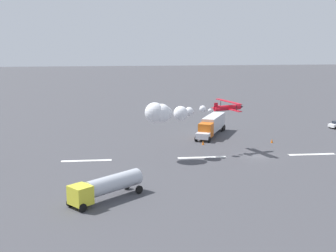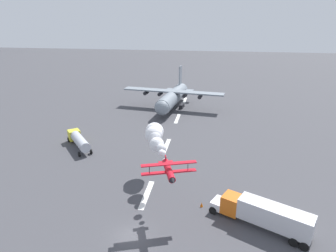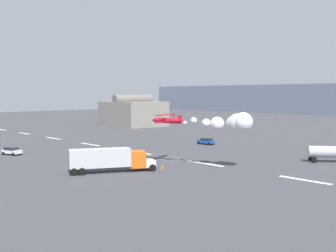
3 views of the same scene
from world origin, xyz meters
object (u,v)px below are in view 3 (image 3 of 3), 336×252
traffic_cone_near (115,157)px  traffic_cone_far (162,166)px  followme_car_yellow (12,151)px  airport_staff_sedan (206,141)px  semi_truck_orange (109,159)px  stunt_biplane_red (229,122)px

traffic_cone_near → traffic_cone_far: size_ratio=1.00×
traffic_cone_near → traffic_cone_far: 13.02m
followme_car_yellow → airport_staff_sedan: (15.02, 41.28, 0.00)m
semi_truck_orange → followme_car_yellow: 28.69m
airport_staff_sedan → followme_car_yellow: bearing=-110.0°
stunt_biplane_red → traffic_cone_far: bearing=-131.1°
stunt_biplane_red → traffic_cone_near: (-20.21, -8.43, -7.14)m
traffic_cone_near → traffic_cone_far: bearing=0.8°
airport_staff_sedan → traffic_cone_far: 33.64m
airport_staff_sedan → traffic_cone_far: bearing=-60.5°
stunt_biplane_red → traffic_cone_near: bearing=-157.4°
airport_staff_sedan → traffic_cone_near: bearing=-83.1°
semi_truck_orange → traffic_cone_near: 12.74m
airport_staff_sedan → traffic_cone_far: size_ratio=5.99×
followme_car_yellow → traffic_cone_far: 33.82m
stunt_biplane_red → airport_staff_sedan: 32.44m
semi_truck_orange → traffic_cone_far: 8.92m
stunt_biplane_red → followme_car_yellow: bearing=-152.4°
semi_truck_orange → stunt_biplane_red: bearing=57.6°
traffic_cone_near → traffic_cone_far: same height
stunt_biplane_red → semi_truck_orange: 20.14m
followme_car_yellow → semi_truck_orange: bearing=7.8°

